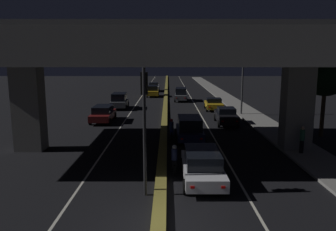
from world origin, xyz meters
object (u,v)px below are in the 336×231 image
(car_white_lead, at_px, (202,165))
(pedestrian_on_sidewalk, at_px, (302,139))
(traffic_light_left_of_median, at_px, (144,110))
(car_white_fourth_oncoming, at_px, (154,87))
(car_taxi_yellow_third_oncoming, at_px, (153,91))
(car_taxi_yellow_fourth, at_px, (214,104))
(car_dark_blue_second, at_px, (190,128))
(motorcycle_blue_filtering_mid, at_px, (172,130))
(car_dark_red_lead_oncoming, at_px, (103,113))
(car_grey_second_oncoming, at_px, (119,100))
(car_black_third, at_px, (226,116))
(car_grey_fifth, at_px, (181,94))
(street_lamp, at_px, (239,72))
(motorcycle_black_filtering_near, at_px, (174,160))

(car_white_lead, height_order, pedestrian_on_sidewalk, pedestrian_on_sidewalk)
(traffic_light_left_of_median, relative_size, car_white_fourth_oncoming, 1.24)
(car_taxi_yellow_third_oncoming, bearing_deg, car_taxi_yellow_fourth, 27.64)
(car_dark_blue_second, relative_size, motorcycle_blue_filtering_mid, 2.22)
(traffic_light_left_of_median, distance_m, car_dark_red_lead_oncoming, 18.03)
(car_taxi_yellow_fourth, height_order, car_grey_second_oncoming, car_grey_second_oncoming)
(traffic_light_left_of_median, bearing_deg, car_black_third, 68.07)
(car_taxi_yellow_fourth, bearing_deg, car_grey_fifth, 24.84)
(car_black_third, xyz_separation_m, pedestrian_on_sidewalk, (3.01, -9.85, 0.24))
(car_black_third, bearing_deg, traffic_light_left_of_median, 160.30)
(car_grey_fifth, relative_size, motorcycle_blue_filtering_mid, 2.43)
(street_lamp, distance_m, motorcycle_black_filtering_near, 19.37)
(car_taxi_yellow_fourth, distance_m, car_white_fourth_oncoming, 23.62)
(traffic_light_left_of_median, bearing_deg, car_taxi_yellow_third_oncoming, 92.12)
(car_taxi_yellow_fourth, height_order, car_grey_fifth, car_grey_fifth)
(car_dark_blue_second, xyz_separation_m, motorcycle_blue_filtering_mid, (-1.32, 0.78, -0.29))
(car_dark_blue_second, bearing_deg, car_dark_red_lead_oncoming, 46.88)
(car_dark_blue_second, xyz_separation_m, pedestrian_on_sidewalk, (6.78, -3.81, 0.10))
(traffic_light_left_of_median, relative_size, motorcycle_blue_filtering_mid, 3.07)
(car_taxi_yellow_third_oncoming, distance_m, pedestrian_on_sidewalk, 33.50)
(car_white_lead, bearing_deg, traffic_light_left_of_median, 120.35)
(car_grey_fifth, distance_m, motorcycle_blue_filtering_mid, 21.86)
(car_taxi_yellow_fourth, bearing_deg, car_black_third, -178.27)
(street_lamp, xyz_separation_m, car_white_fourth_oncoming, (-10.02, 25.74, -3.82))
(car_grey_fifth, bearing_deg, car_white_fourth_oncoming, 20.18)
(car_black_third, relative_size, car_white_fourth_oncoming, 1.07)
(car_grey_fifth, bearing_deg, car_dark_red_lead_oncoming, 154.86)
(car_black_third, bearing_deg, motorcycle_black_filtering_near, 160.91)
(car_white_lead, relative_size, car_black_third, 0.99)
(traffic_light_left_of_median, xyz_separation_m, car_white_lead, (2.69, 1.58, -2.98))
(car_dark_blue_second, distance_m, car_dark_red_lead_oncoming, 10.63)
(car_taxi_yellow_fourth, bearing_deg, car_dark_red_lead_oncoming, 123.19)
(motorcycle_black_filtering_near, distance_m, motorcycle_blue_filtering_mid, 7.60)
(car_white_fourth_oncoming, bearing_deg, car_black_third, 14.27)
(street_lamp, relative_size, car_dark_blue_second, 1.87)
(car_taxi_yellow_fourth, height_order, car_white_fourth_oncoming, car_white_fourth_oncoming)
(traffic_light_left_of_median, height_order, car_dark_blue_second, traffic_light_left_of_median)
(traffic_light_left_of_median, xyz_separation_m, car_grey_second_oncoming, (-4.83, 25.14, -2.83))
(car_dark_blue_second, distance_m, car_taxi_yellow_third_oncoming, 28.19)
(car_taxi_yellow_third_oncoming, xyz_separation_m, motorcycle_black_filtering_near, (2.75, -34.73, -0.25))
(car_taxi_yellow_fourth, bearing_deg, car_white_fourth_oncoming, 21.50)
(car_grey_fifth, relative_size, motorcycle_black_filtering_near, 2.57)
(car_grey_fifth, height_order, motorcycle_black_filtering_near, car_grey_fifth)
(traffic_light_left_of_median, relative_size, car_taxi_yellow_third_oncoming, 1.33)
(street_lamp, relative_size, car_grey_fifth, 1.71)
(street_lamp, bearing_deg, car_taxi_yellow_third_oncoming, 119.80)
(street_lamp, relative_size, car_taxi_yellow_fourth, 1.89)
(car_black_third, bearing_deg, street_lamp, -21.00)
(car_black_third, relative_size, car_grey_fifth, 1.09)
(car_dark_blue_second, height_order, car_white_fourth_oncoming, car_dark_blue_second)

